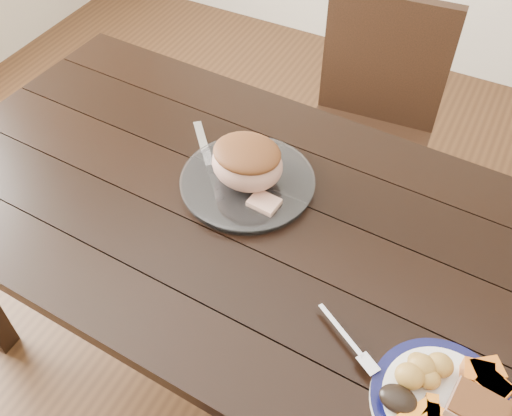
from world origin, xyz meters
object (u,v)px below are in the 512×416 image
at_px(pork_slice, 476,412).
at_px(fork, 351,343).
at_px(dinner_plate, 440,403).
at_px(dining_table, 232,230).
at_px(chair_far, 369,122).
at_px(serving_platter, 247,183).
at_px(carving_knife, 212,174).
at_px(roast_joint, 247,164).

xyz_separation_m(pork_slice, fork, (-0.25, 0.04, -0.02)).
bearing_deg(dinner_plate, dining_table, 156.20).
relative_size(chair_far, pork_slice, 9.62).
bearing_deg(serving_platter, dining_table, -93.20).
height_order(fork, carving_knife, fork).
bearing_deg(chair_far, dining_table, 75.40).
distance_m(dinner_plate, roast_joint, 0.68).
xyz_separation_m(serving_platter, carving_knife, (-0.10, -0.01, -0.00)).
xyz_separation_m(dining_table, pork_slice, (0.65, -0.26, 0.13)).
bearing_deg(pork_slice, fork, 171.62).
height_order(dining_table, dinner_plate, dinner_plate).
height_order(chair_far, fork, chair_far).
bearing_deg(roast_joint, chair_far, 79.76).
height_order(serving_platter, fork, fork).
relative_size(chair_far, fork, 5.75).
height_order(roast_joint, carving_knife, roast_joint).
relative_size(dining_table, chair_far, 1.76).
distance_m(fork, carving_knife, 0.57).
height_order(pork_slice, roast_joint, roast_joint).
height_order(dining_table, carving_knife, carving_knife).
bearing_deg(carving_knife, pork_slice, 24.12).
height_order(dining_table, pork_slice, pork_slice).
bearing_deg(pork_slice, roast_joint, 151.87).
bearing_deg(carving_knife, fork, 17.31).
height_order(dinner_plate, roast_joint, roast_joint).
distance_m(pork_slice, fork, 0.25).
distance_m(serving_platter, pork_slice, 0.73).
xyz_separation_m(roast_joint, carving_knife, (-0.10, -0.01, -0.07)).
relative_size(pork_slice, fork, 0.60).
relative_size(fork, roast_joint, 0.90).
xyz_separation_m(dinner_plate, roast_joint, (-0.58, 0.34, 0.07)).
height_order(chair_far, pork_slice, chair_far).
height_order(pork_slice, fork, pork_slice).
distance_m(dinner_plate, serving_platter, 0.67).
bearing_deg(dinner_plate, fork, 170.53).
xyz_separation_m(fork, roast_joint, (-0.39, 0.31, 0.06)).
relative_size(fork, carving_knife, 0.64).
distance_m(dining_table, roast_joint, 0.19).
bearing_deg(fork, roast_joint, 172.94).
height_order(chair_far, roast_joint, chair_far).
bearing_deg(dinner_plate, carving_knife, 154.30).
bearing_deg(serving_platter, fork, -37.84).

